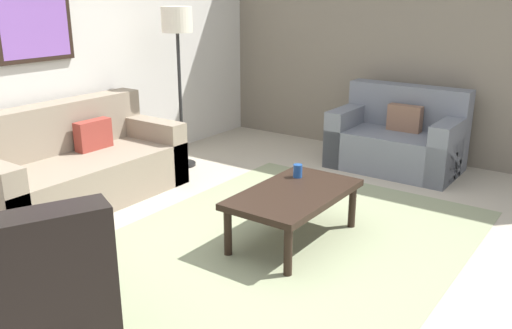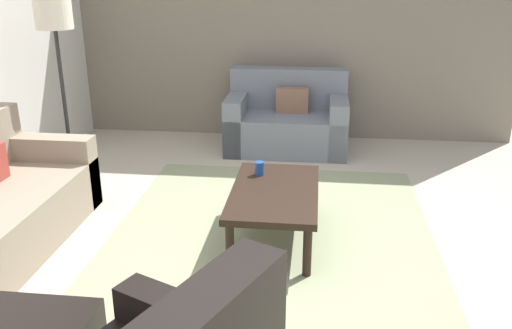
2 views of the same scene
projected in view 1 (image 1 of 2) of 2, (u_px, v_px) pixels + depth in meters
The scene contains 12 objects.
ground_plane at pixel (274, 250), 4.06m from camera, with size 8.00×8.00×0.00m, color #B2A893.
rear_partition at pixel (46, 42), 5.07m from camera, with size 6.00×0.12×2.80m, color silver.
stone_feature_panel at pixel (426, 35), 5.95m from camera, with size 0.12×5.20×2.80m, color slate.
area_rug at pixel (274, 249), 4.06m from camera, with size 3.51×2.48×0.01m, color gray.
couch_main at pixel (73, 169), 4.97m from camera, with size 1.94×0.90×0.88m.
couch_loveseat at pixel (399, 140), 5.89m from camera, with size 0.83×1.33×0.88m.
armchair_leather at pixel (25, 321), 2.65m from camera, with size 1.06×1.06×0.95m.
ottoman at pixel (9, 269), 3.37m from camera, with size 0.56×0.56×0.40m, color black.
coffee_table at pixel (294, 197), 4.11m from camera, with size 1.10×0.64×0.41m.
cup at pixel (298, 171), 4.38m from camera, with size 0.07×0.07×0.11m, color #1E478C.
lamp_standing at pixel (178, 36), 5.60m from camera, with size 0.32×0.32×1.71m.
framed_artwork at pixel (34, 28), 4.85m from camera, with size 0.76×0.04×0.60m.
Camera 1 is at (-3.06, -2.02, 1.86)m, focal length 37.80 mm.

